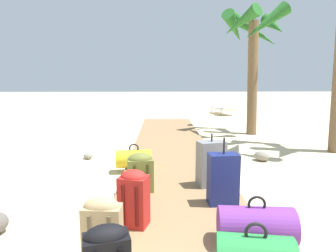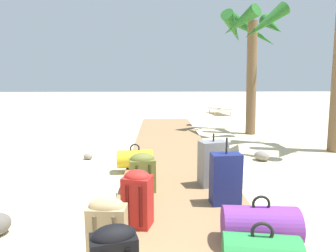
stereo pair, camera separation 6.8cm
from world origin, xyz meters
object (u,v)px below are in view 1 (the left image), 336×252
(suitcase_navy, at_px, (223,179))
(backpack_olive, at_px, (140,171))
(suitcase_grey, at_px, (211,163))
(palm_tree_far_right, at_px, (253,38))
(duffel_bag_purple, at_px, (256,226))
(backpack_tan, at_px, (102,224))
(lounge_chair, at_px, (223,107))
(backpack_red, at_px, (134,197))
(duffel_bag_yellow, at_px, (134,159))

(suitcase_navy, distance_m, backpack_olive, 1.10)
(suitcase_grey, height_order, palm_tree_far_right, palm_tree_far_right)
(suitcase_grey, relative_size, backpack_olive, 1.42)
(duffel_bag_purple, distance_m, palm_tree_far_right, 6.60)
(suitcase_grey, distance_m, backpack_tan, 1.99)
(backpack_tan, relative_size, palm_tree_far_right, 0.14)
(palm_tree_far_right, bearing_deg, suitcase_grey, -112.96)
(suitcase_navy, xyz_separation_m, backpack_tan, (-1.24, -0.97, -0.05))
(suitcase_grey, height_order, suitcase_navy, suitcase_navy)
(backpack_tan, distance_m, duffel_bag_purple, 1.36)
(backpack_tan, relative_size, lounge_chair, 0.30)
(backpack_red, distance_m, duffel_bag_purple, 1.19)
(duffel_bag_purple, bearing_deg, backpack_olive, 130.60)
(lounge_chair, bearing_deg, duffel_bag_purple, -100.27)
(suitcase_grey, relative_size, backpack_tan, 1.48)
(suitcase_grey, bearing_deg, backpack_red, -130.98)
(suitcase_navy, height_order, duffel_bag_purple, suitcase_navy)
(suitcase_navy, relative_size, backpack_tan, 1.61)
(suitcase_navy, distance_m, backpack_tan, 1.57)
(duffel_bag_yellow, distance_m, backpack_red, 2.00)
(suitcase_navy, bearing_deg, palm_tree_far_right, 69.99)
(duffel_bag_purple, height_order, palm_tree_far_right, palm_tree_far_right)
(suitcase_navy, distance_m, palm_tree_far_right, 5.81)
(duffel_bag_yellow, xyz_separation_m, suitcase_grey, (1.15, -0.87, 0.16))
(backpack_red, height_order, backpack_olive, backpack_red)
(backpack_tan, distance_m, lounge_chair, 10.93)
(suitcase_navy, height_order, palm_tree_far_right, palm_tree_far_right)
(backpack_red, distance_m, backpack_olive, 0.94)
(duffel_bag_yellow, relative_size, backpack_red, 1.05)
(suitcase_grey, distance_m, backpack_red, 1.49)
(backpack_olive, height_order, palm_tree_far_right, palm_tree_far_right)
(suitcase_grey, height_order, duffel_bag_purple, suitcase_grey)
(suitcase_grey, xyz_separation_m, duffel_bag_purple, (0.15, -1.50, -0.14))
(backpack_red, height_order, suitcase_navy, suitcase_navy)
(backpack_olive, distance_m, duffel_bag_purple, 1.73)
(backpack_red, relative_size, palm_tree_far_right, 0.17)
(duffel_bag_purple, bearing_deg, suitcase_navy, 97.57)
(backpack_olive, xyz_separation_m, backpack_tan, (-0.23, -1.41, -0.01))
(duffel_bag_yellow, xyz_separation_m, duffel_bag_purple, (1.30, -2.36, 0.02))
(duffel_bag_yellow, height_order, backpack_tan, backpack_tan)
(backpack_red, distance_m, lounge_chair, 10.42)
(duffel_bag_yellow, bearing_deg, duffel_bag_purple, -61.12)
(duffel_bag_yellow, distance_m, lounge_chair, 8.60)
(suitcase_grey, bearing_deg, duffel_bag_purple, -84.20)
(lounge_chair, bearing_deg, suitcase_navy, -101.87)
(backpack_olive, distance_m, backpack_tan, 1.43)
(duffel_bag_yellow, distance_m, duffel_bag_purple, 2.70)
(backpack_olive, height_order, lounge_chair, lounge_chair)
(duffel_bag_purple, relative_size, lounge_chair, 0.43)
(backpack_red, relative_size, lounge_chair, 0.36)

